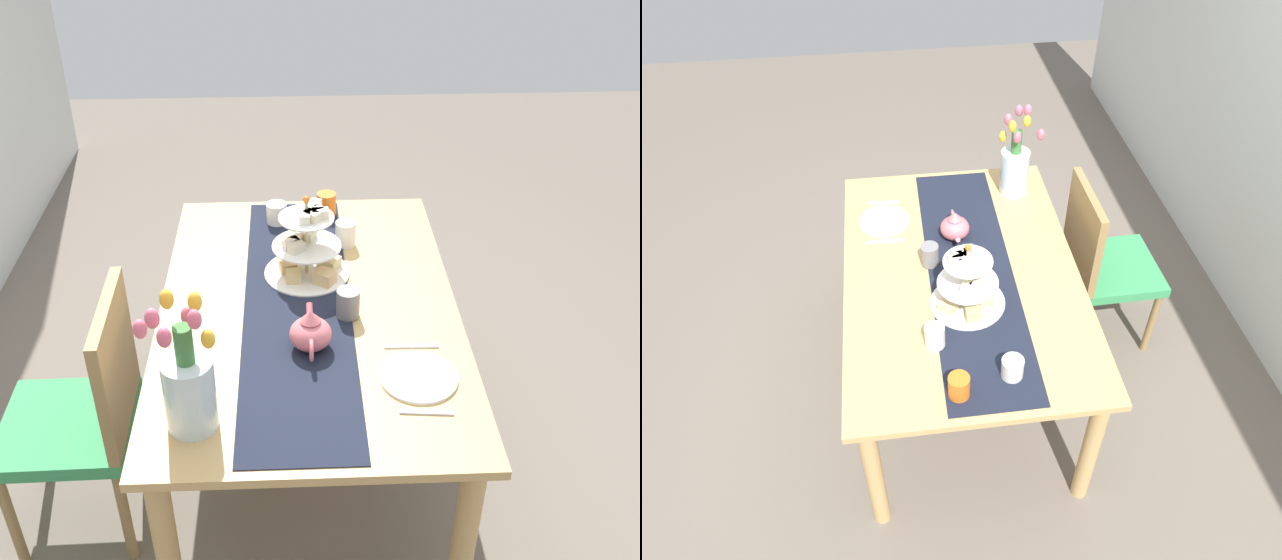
{
  "view_description": "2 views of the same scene",
  "coord_description": "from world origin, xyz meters",
  "views": [
    {
      "loc": [
        -2.04,
        0.05,
        2.19
      ],
      "look_at": [
        0.06,
        -0.04,
        0.79
      ],
      "focal_mm": 42.3,
      "sensor_mm": 36.0,
      "label": 1
    },
    {
      "loc": [
        1.83,
        -0.24,
        2.46
      ],
      "look_at": [
        0.1,
        -0.01,
        0.77
      ],
      "focal_mm": 33.58,
      "sensor_mm": 36.0,
      "label": 2
    }
  ],
  "objects": [
    {
      "name": "dinner_plate_left",
      "position": [
        -0.38,
        -0.31,
        0.73
      ],
      "size": [
        0.23,
        0.23,
        0.01
      ],
      "primitive_type": "cylinder",
      "color": "white",
      "rests_on": "dining_table"
    },
    {
      "name": "mug_white_text",
      "position": [
        0.39,
        -0.15,
        0.78
      ],
      "size": [
        0.08,
        0.08,
        0.09
      ],
      "primitive_type": "cylinder",
      "color": "white",
      "rests_on": "dining_table"
    },
    {
      "name": "ground_plane",
      "position": [
        0.0,
        0.0,
        0.0
      ],
      "size": [
        8.0,
        8.0,
        0.0
      ],
      "primitive_type": "plane",
      "color": "#6B6056"
    },
    {
      "name": "tulip_vase",
      "position": [
        -0.54,
        0.33,
        0.88
      ],
      "size": [
        0.19,
        0.21,
        0.43
      ],
      "color": "silver",
      "rests_on": "dining_table"
    },
    {
      "name": "cream_jug",
      "position": [
        0.56,
        0.11,
        0.77
      ],
      "size": [
        0.08,
        0.08,
        0.08
      ],
      "primitive_type": "cylinder",
      "color": "white",
      "rests_on": "dining_table"
    },
    {
      "name": "table_runner",
      "position": [
        0.0,
        0.04,
        0.73
      ],
      "size": [
        1.43,
        0.35,
        0.0
      ],
      "primitive_type": "cube",
      "color": "black",
      "rests_on": "dining_table"
    },
    {
      "name": "teapot",
      "position": [
        -0.23,
        0.0,
        0.79
      ],
      "size": [
        0.24,
        0.13,
        0.14
      ],
      "color": "#D66B75",
      "rests_on": "table_runner"
    },
    {
      "name": "knife_left",
      "position": [
        -0.23,
        -0.31,
        0.73
      ],
      "size": [
        0.02,
        0.17,
        0.01
      ],
      "primitive_type": "cube",
      "rotation": [
        0.0,
        0.0,
        -0.03
      ],
      "color": "silver",
      "rests_on": "dining_table"
    },
    {
      "name": "fork_left",
      "position": [
        -0.52,
        -0.31,
        0.73
      ],
      "size": [
        0.03,
        0.15,
        0.01
      ],
      "primitive_type": "cube",
      "rotation": [
        0.0,
        0.0,
        -0.09
      ],
      "color": "silver",
      "rests_on": "dining_table"
    },
    {
      "name": "mug_orange",
      "position": [
        0.62,
        -0.09,
        0.78
      ],
      "size": [
        0.08,
        0.08,
        0.09
      ],
      "primitive_type": "cylinder",
      "color": "orange",
      "rests_on": "dining_table"
    },
    {
      "name": "dining_table",
      "position": [
        0.0,
        0.0,
        0.63
      ],
      "size": [
        1.49,
        0.98,
        0.73
      ],
      "color": "tan",
      "rests_on": "ground_plane"
    },
    {
      "name": "tiered_cake_stand",
      "position": [
        0.19,
        -0.0,
        0.83
      ],
      "size": [
        0.3,
        0.3,
        0.3
      ],
      "color": "beige",
      "rests_on": "table_runner"
    },
    {
      "name": "chair_left",
      "position": [
        -0.23,
        0.72,
        0.5
      ],
      "size": [
        0.43,
        0.43,
        0.91
      ],
      "color": "olive",
      "rests_on": "ground_plane"
    },
    {
      "name": "mug_grey",
      "position": [
        -0.06,
        -0.13,
        0.78
      ],
      "size": [
        0.08,
        0.08,
        0.09
      ],
      "primitive_type": "cylinder",
      "color": "slate",
      "rests_on": "table_runner"
    }
  ]
}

